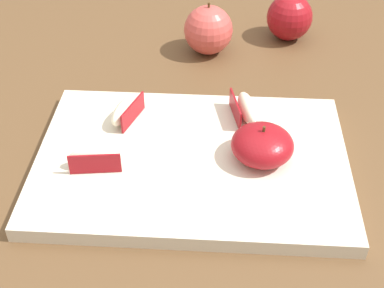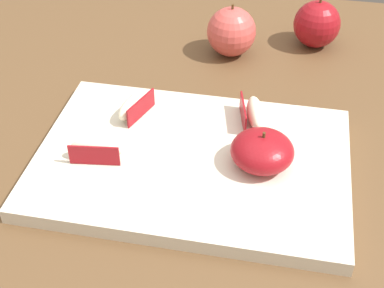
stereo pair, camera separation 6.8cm
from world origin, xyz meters
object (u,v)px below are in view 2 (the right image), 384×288
(cutting_board, at_px, (192,162))
(whole_apple_red_delicious, at_px, (317,24))
(apple_wedge_left, at_px, (254,113))
(apple_half_skin_up, at_px, (262,151))
(whole_apple_pink_lady, at_px, (231,32))
(apple_wedge_middle, at_px, (96,150))
(apple_wedge_back, at_px, (135,105))

(cutting_board, height_order, whole_apple_red_delicious, whole_apple_red_delicious)
(cutting_board, bearing_deg, apple_wedge_left, 51.39)
(apple_half_skin_up, relative_size, whole_apple_pink_lady, 0.88)
(whole_apple_pink_lady, bearing_deg, apple_wedge_middle, -111.32)
(apple_wedge_left, bearing_deg, cutting_board, -128.61)
(whole_apple_red_delicious, bearing_deg, apple_wedge_middle, -124.89)
(apple_wedge_middle, height_order, whole_apple_pink_lady, whole_apple_pink_lady)
(apple_half_skin_up, xyz_separation_m, apple_wedge_left, (-0.02, 0.09, -0.01))
(apple_wedge_middle, distance_m, whole_apple_pink_lady, 0.35)
(apple_half_skin_up, relative_size, whole_apple_red_delicious, 0.90)
(whole_apple_red_delicious, bearing_deg, whole_apple_pink_lady, -157.85)
(cutting_board, height_order, whole_apple_pink_lady, whole_apple_pink_lady)
(cutting_board, relative_size, apple_wedge_back, 5.64)
(apple_wedge_left, height_order, whole_apple_pink_lady, whole_apple_pink_lady)
(apple_wedge_left, relative_size, apple_wedge_back, 1.00)
(apple_wedge_middle, bearing_deg, whole_apple_pink_lady, 68.68)
(apple_wedge_left, distance_m, whole_apple_pink_lady, 0.22)
(apple_half_skin_up, bearing_deg, whole_apple_red_delicious, 80.27)
(apple_wedge_back, distance_m, whole_apple_red_delicious, 0.37)
(cutting_board, distance_m, apple_wedge_back, 0.12)
(whole_apple_red_delicious, distance_m, whole_apple_pink_lady, 0.15)
(apple_wedge_middle, bearing_deg, apple_wedge_back, 77.66)
(apple_wedge_left, bearing_deg, apple_wedge_middle, -148.42)
(whole_apple_red_delicious, bearing_deg, apple_half_skin_up, -99.73)
(whole_apple_red_delicious, bearing_deg, apple_wedge_left, -106.44)
(apple_wedge_middle, bearing_deg, whole_apple_red_delicious, 55.11)
(apple_half_skin_up, distance_m, whole_apple_pink_lady, 0.31)
(apple_wedge_middle, height_order, whole_apple_red_delicious, whole_apple_red_delicious)
(cutting_board, height_order, apple_wedge_middle, apple_wedge_middle)
(apple_wedge_left, distance_m, apple_wedge_middle, 0.22)
(apple_wedge_middle, xyz_separation_m, whole_apple_red_delicious, (0.27, 0.38, 0.00))
(apple_wedge_back, xyz_separation_m, whole_apple_pink_lady, (0.10, 0.22, 0.01))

